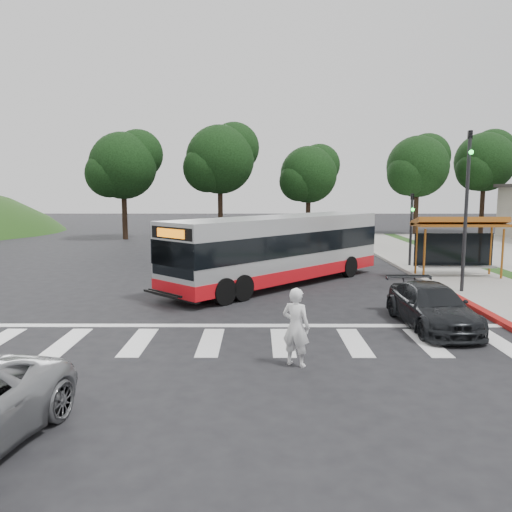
{
  "coord_description": "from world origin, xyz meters",
  "views": [
    {
      "loc": [
        1.31,
        -18.4,
        4.21
      ],
      "look_at": [
        1.24,
        1.15,
        1.6
      ],
      "focal_mm": 35.0,
      "sensor_mm": 36.0,
      "label": 1
    }
  ],
  "objects": [
    {
      "name": "tree_north_c",
      "position": [
        -9.92,
        24.06,
        6.29
      ],
      "size": [
        6.16,
        5.74,
        9.3
      ],
      "color": "black",
      "rests_on": "ground"
    },
    {
      "name": "tree_north_a",
      "position": [
        -1.92,
        26.07,
        6.92
      ],
      "size": [
        6.6,
        6.15,
        10.17
      ],
      "color": "black",
      "rests_on": "ground"
    },
    {
      "name": "curb_east",
      "position": [
        9.0,
        8.0,
        0.07
      ],
      "size": [
        0.3,
        40.0,
        0.15
      ],
      "primitive_type": "cube",
      "color": "#9E9991",
      "rests_on": "ground"
    },
    {
      "name": "crosswalk_ladder",
      "position": [
        0.0,
        -5.0,
        0.01
      ],
      "size": [
        18.0,
        2.6,
        0.01
      ],
      "primitive_type": "cube",
      "color": "silver",
      "rests_on": "ground"
    },
    {
      "name": "curb_east_red",
      "position": [
        9.0,
        -2.0,
        0.08
      ],
      "size": [
        0.32,
        6.0,
        0.15
      ],
      "primitive_type": "cube",
      "color": "maroon",
      "rests_on": "ground"
    },
    {
      "name": "traffic_signal_ne_tall",
      "position": [
        9.6,
        1.49,
        3.88
      ],
      "size": [
        0.18,
        0.37,
        6.5
      ],
      "color": "black",
      "rests_on": "ground"
    },
    {
      "name": "pedestrian",
      "position": [
        2.22,
        -6.83,
        0.95
      ],
      "size": [
        0.83,
        0.74,
        1.91
      ],
      "primitive_type": "imported",
      "rotation": [
        0.0,
        0.0,
        2.64
      ],
      "color": "white",
      "rests_on": "ground"
    },
    {
      "name": "traffic_signal_ne_short",
      "position": [
        9.6,
        8.49,
        2.48
      ],
      "size": [
        0.18,
        0.37,
        4.0
      ],
      "color": "black",
      "rests_on": "ground"
    },
    {
      "name": "ground",
      "position": [
        0.0,
        0.0,
        0.0
      ],
      "size": [
        140.0,
        140.0,
        0.0
      ],
      "primitive_type": "plane",
      "color": "black",
      "rests_on": "ground"
    },
    {
      "name": "tree_ne_b",
      "position": [
        23.08,
        30.06,
        6.92
      ],
      "size": [
        6.16,
        5.74,
        10.02
      ],
      "color": "black",
      "rests_on": "ground"
    },
    {
      "name": "bus_shelter",
      "position": [
        10.8,
        5.1,
        2.35
      ],
      "size": [
        4.2,
        1.6,
        2.86
      ],
      "color": "#985319",
      "rests_on": "sidewalk_east"
    },
    {
      "name": "sidewalk_east",
      "position": [
        11.0,
        8.0,
        0.06
      ],
      "size": [
        4.0,
        40.0,
        0.12
      ],
      "primitive_type": "cube",
      "color": "gray",
      "rests_on": "ground"
    },
    {
      "name": "transit_bus",
      "position": [
        2.28,
        3.56,
        1.52
      ],
      "size": [
        9.95,
        10.26,
        3.04
      ],
      "primitive_type": null,
      "rotation": [
        0.0,
        0.0,
        -0.76
      ],
      "color": "#A9ABAE",
      "rests_on": "ground"
    },
    {
      "name": "tree_north_b",
      "position": [
        6.07,
        28.06,
        5.66
      ],
      "size": [
        5.72,
        5.33,
        8.43
      ],
      "color": "black",
      "rests_on": "ground"
    },
    {
      "name": "dark_sedan",
      "position": [
        6.66,
        -3.41,
        0.65
      ],
      "size": [
        2.04,
        4.57,
        1.3
      ],
      "primitive_type": "imported",
      "rotation": [
        0.0,
        0.0,
        0.05
      ],
      "color": "black",
      "rests_on": "ground"
    },
    {
      "name": "tree_ne_a",
      "position": [
        16.08,
        28.06,
        6.39
      ],
      "size": [
        6.16,
        5.74,
        9.3
      ],
      "color": "black",
      "rests_on": "parking_lot"
    }
  ]
}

